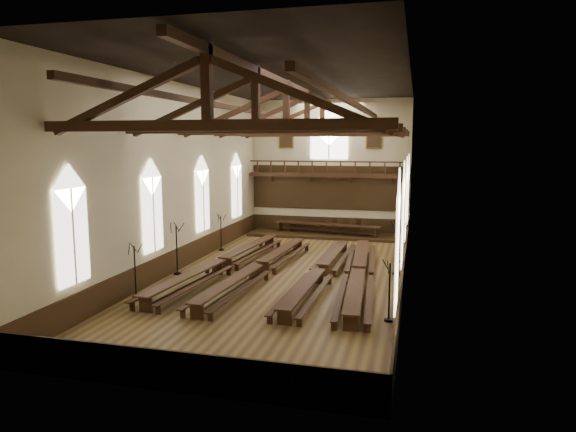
{
  "coord_description": "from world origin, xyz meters",
  "views": [
    {
      "loc": [
        6.41,
        -25.2,
        6.9
      ],
      "look_at": [
        -0.29,
        1.5,
        2.89
      ],
      "focal_mm": 32.0,
      "sensor_mm": 36.0,
      "label": 1
    }
  ],
  "objects_px": {
    "refectory_row_d": "(358,271)",
    "candelabrum_right_mid": "(397,259)",
    "candelabrum_left_near": "(135,281)",
    "refectory_row_c": "(321,270)",
    "refectory_row_b": "(260,267)",
    "candelabrum_right_near": "(389,303)",
    "high_table": "(327,225)",
    "candelabrum_left_mid": "(177,259)",
    "candelabrum_left_far": "(221,239)",
    "refectory_row_a": "(222,262)",
    "dais": "(327,235)",
    "candelabrum_right_far": "(399,248)"
  },
  "relations": [
    {
      "from": "refectory_row_b",
      "to": "candelabrum_left_near",
      "type": "bearing_deg",
      "value": -131.99
    },
    {
      "from": "candelabrum_right_mid",
      "to": "refectory_row_c",
      "type": "bearing_deg",
      "value": -152.06
    },
    {
      "from": "refectory_row_a",
      "to": "dais",
      "type": "distance_m",
      "value": 12.19
    },
    {
      "from": "high_table",
      "to": "candelabrum_right_mid",
      "type": "bearing_deg",
      "value": -61.59
    },
    {
      "from": "refectory_row_a",
      "to": "candelabrum_left_near",
      "type": "xyz_separation_m",
      "value": [
        -2.1,
        -5.16,
        0.2
      ]
    },
    {
      "from": "refectory_row_d",
      "to": "candelabrum_left_mid",
      "type": "relative_size",
      "value": 5.19
    },
    {
      "from": "refectory_row_c",
      "to": "high_table",
      "type": "relative_size",
      "value": 1.75
    },
    {
      "from": "refectory_row_a",
      "to": "candelabrum_left_far",
      "type": "relative_size",
      "value": 6.15
    },
    {
      "from": "candelabrum_right_near",
      "to": "candelabrum_right_far",
      "type": "relative_size",
      "value": 1.01
    },
    {
      "from": "refectory_row_a",
      "to": "candelabrum_left_near",
      "type": "height_order",
      "value": "candelabrum_left_near"
    },
    {
      "from": "candelabrum_left_far",
      "to": "high_table",
      "type": "bearing_deg",
      "value": 48.64
    },
    {
      "from": "candelabrum_right_mid",
      "to": "high_table",
      "type": "bearing_deg",
      "value": 118.41
    },
    {
      "from": "candelabrum_left_near",
      "to": "candelabrum_right_mid",
      "type": "height_order",
      "value": "candelabrum_right_mid"
    },
    {
      "from": "refectory_row_b",
      "to": "candelabrum_left_far",
      "type": "xyz_separation_m",
      "value": [
        -4.29,
        5.55,
        0.19
      ]
    },
    {
      "from": "candelabrum_left_far",
      "to": "candelabrum_left_near",
      "type": "bearing_deg",
      "value": -90.0
    },
    {
      "from": "refectory_row_d",
      "to": "high_table",
      "type": "distance_m",
      "value": 12.32
    },
    {
      "from": "candelabrum_left_near",
      "to": "refectory_row_c",
      "type": "bearing_deg",
      "value": 33.28
    },
    {
      "from": "refectory_row_d",
      "to": "candelabrum_right_mid",
      "type": "relative_size",
      "value": 5.1
    },
    {
      "from": "refectory_row_a",
      "to": "refectory_row_c",
      "type": "relative_size",
      "value": 1.04
    },
    {
      "from": "candelabrum_left_mid",
      "to": "candelabrum_right_mid",
      "type": "xyz_separation_m",
      "value": [
        11.1,
        2.73,
        0.02
      ]
    },
    {
      "from": "refectory_row_d",
      "to": "candelabrum_left_near",
      "type": "distance_m",
      "value": 10.58
    },
    {
      "from": "dais",
      "to": "candelabrum_left_near",
      "type": "distance_m",
      "value": 17.75
    },
    {
      "from": "refectory_row_b",
      "to": "high_table",
      "type": "bearing_deg",
      "value": 83.31
    },
    {
      "from": "refectory_row_a",
      "to": "candelabrum_left_mid",
      "type": "distance_m",
      "value": 2.37
    },
    {
      "from": "candelabrum_left_near",
      "to": "candelabrum_right_mid",
      "type": "distance_m",
      "value": 13.03
    },
    {
      "from": "candelabrum_right_near",
      "to": "candelabrum_right_mid",
      "type": "distance_m",
      "value": 7.18
    },
    {
      "from": "candelabrum_right_far",
      "to": "candelabrum_left_mid",
      "type": "bearing_deg",
      "value": -151.08
    },
    {
      "from": "refectory_row_b",
      "to": "refectory_row_c",
      "type": "xyz_separation_m",
      "value": [
        3.17,
        0.13,
        -0.02
      ]
    },
    {
      "from": "refectory_row_d",
      "to": "candelabrum_right_mid",
      "type": "xyz_separation_m",
      "value": [
        1.79,
        1.81,
        0.32
      ]
    },
    {
      "from": "refectory_row_d",
      "to": "dais",
      "type": "height_order",
      "value": "refectory_row_d"
    },
    {
      "from": "refectory_row_b",
      "to": "candelabrum_left_near",
      "type": "distance_m",
      "value": 6.42
    },
    {
      "from": "refectory_row_b",
      "to": "candelabrum_left_mid",
      "type": "relative_size",
      "value": 5.15
    },
    {
      "from": "refectory_row_b",
      "to": "candelabrum_right_near",
      "type": "bearing_deg",
      "value": -36.98
    },
    {
      "from": "high_table",
      "to": "candelabrum_right_near",
      "type": "height_order",
      "value": "candelabrum_right_near"
    },
    {
      "from": "dais",
      "to": "candelabrum_left_far",
      "type": "height_order",
      "value": "candelabrum_left_far"
    },
    {
      "from": "refectory_row_c",
      "to": "candelabrum_right_near",
      "type": "relative_size",
      "value": 5.74
    },
    {
      "from": "candelabrum_right_near",
      "to": "refectory_row_b",
      "type": "bearing_deg",
      "value": 143.02
    },
    {
      "from": "candelabrum_left_far",
      "to": "candelabrum_right_far",
      "type": "distance_m",
      "value": 11.1
    },
    {
      "from": "refectory_row_d",
      "to": "refectory_row_a",
      "type": "bearing_deg",
      "value": 178.89
    },
    {
      "from": "high_table",
      "to": "candelabrum_right_near",
      "type": "xyz_separation_m",
      "value": [
        5.4,
        -17.15,
        -0.08
      ]
    },
    {
      "from": "candelabrum_right_far",
      "to": "refectory_row_c",
      "type": "bearing_deg",
      "value": -124.27
    },
    {
      "from": "dais",
      "to": "high_table",
      "type": "distance_m",
      "value": 0.73
    },
    {
      "from": "refectory_row_a",
      "to": "candelabrum_left_near",
      "type": "relative_size",
      "value": 5.86
    },
    {
      "from": "refectory_row_b",
      "to": "refectory_row_d",
      "type": "relative_size",
      "value": 0.99
    },
    {
      "from": "refectory_row_d",
      "to": "candelabrum_right_far",
      "type": "height_order",
      "value": "candelabrum_right_far"
    },
    {
      "from": "candelabrum_left_far",
      "to": "dais",
      "type": "bearing_deg",
      "value": 48.64
    },
    {
      "from": "refectory_row_a",
      "to": "candelabrum_right_near",
      "type": "height_order",
      "value": "candelabrum_right_near"
    },
    {
      "from": "refectory_row_b",
      "to": "candelabrum_left_far",
      "type": "height_order",
      "value": "candelabrum_left_far"
    },
    {
      "from": "refectory_row_d",
      "to": "candelabrum_right_near",
      "type": "bearing_deg",
      "value": -71.62
    },
    {
      "from": "high_table",
      "to": "candelabrum_right_far",
      "type": "height_order",
      "value": "candelabrum_right_far"
    }
  ]
}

